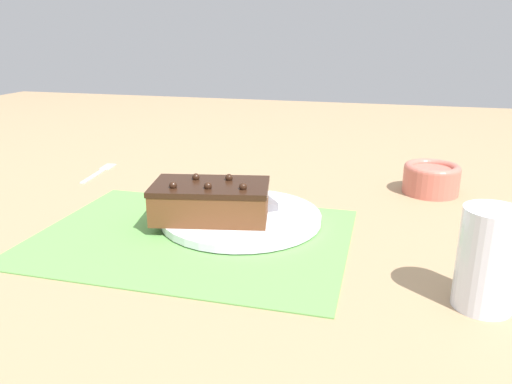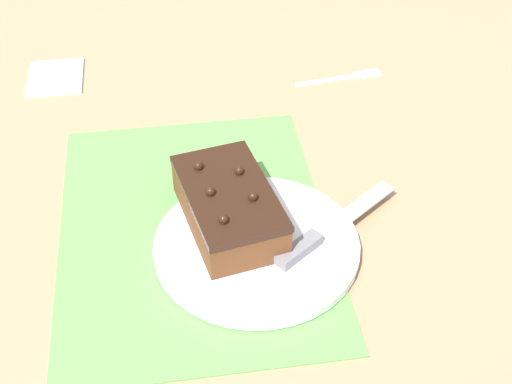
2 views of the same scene
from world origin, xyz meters
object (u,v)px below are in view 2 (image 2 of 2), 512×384
cake_plate (257,246)px  dessert_fork (346,77)px  chocolate_cake (229,206)px  serving_knife (318,236)px

cake_plate → dessert_fork: (0.38, -0.21, -0.01)m
chocolate_cake → serving_knife: chocolate_cake is taller
cake_plate → chocolate_cake: size_ratio=1.31×
chocolate_cake → serving_knife: size_ratio=1.06×
serving_knife → dessert_fork: bearing=124.5°
dessert_fork → cake_plate: bearing=-36.2°
serving_knife → cake_plate: bearing=-130.6°
cake_plate → serving_knife: bearing=-94.0°
chocolate_cake → serving_knife: (-0.05, -0.10, -0.02)m
chocolate_cake → dessert_fork: size_ratio=1.29×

